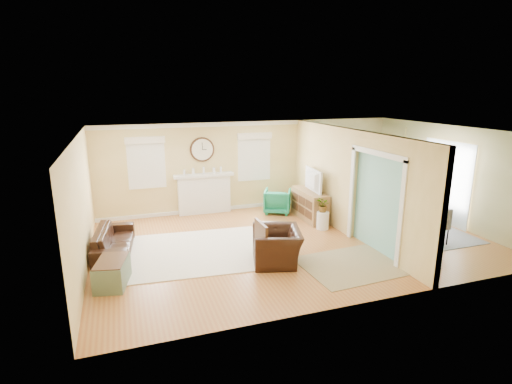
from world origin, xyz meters
The scene contains 29 objects.
floor centered at (0.00, 0.00, 0.00)m, with size 9.00×9.00×0.00m, color #A35B2B.
wall_back centered at (0.00, 3.00, 1.30)m, with size 9.00×0.02×2.60m, color tan.
wall_front centered at (0.00, -3.00, 1.30)m, with size 9.00×0.02×2.60m, color tan.
wall_left centered at (-4.50, 0.00, 1.30)m, with size 0.02×6.00×2.60m, color tan.
wall_right centered at (4.50, 0.00, 1.30)m, with size 0.02×6.00×2.60m, color tan.
ceiling centered at (0.00, 0.00, 2.60)m, with size 9.00×6.00×0.02m, color white.
partition centered at (1.51, 0.28, 1.36)m, with size 0.17×6.00×2.60m.
fireplace centered at (-1.50, 2.88, 0.60)m, with size 1.70×0.30×1.17m.
wall_clock centered at (-1.50, 2.97, 1.85)m, with size 0.70×0.07×0.70m.
window_left centered at (-3.05, 2.95, 1.66)m, with size 1.05×0.13×1.42m.
window_right centered at (0.05, 2.95, 1.66)m, with size 1.05×0.13×1.42m.
french_doors centered at (4.45, 0.00, 1.10)m, with size 0.06×1.70×2.20m.
pendant centered at (3.00, 0.00, 2.20)m, with size 0.30×0.30×0.55m.
rug_cream centered at (-2.19, 0.10, 0.01)m, with size 3.00×2.60×0.02m, color #F6E9CE.
rug_jute centered at (0.61, -1.64, 0.01)m, with size 2.00×1.63×0.01m, color tan.
rug_grey centered at (3.08, -0.09, 0.01)m, with size 2.53×3.16×0.01m, color slate.
sofa centered at (-3.99, 0.66, 0.27)m, with size 1.88×0.73×0.55m, color black.
eames_chair centered at (-0.78, -0.98, 0.36)m, with size 1.10×0.96×0.71m, color black.
green_chair centered at (0.52, 2.23, 0.34)m, with size 0.73×0.76×0.69m, color #1C6A43.
trunk centered at (-4.02, -0.94, 0.24)m, with size 0.69×0.94×0.49m.
credenza centered at (1.14, 1.40, 0.40)m, with size 0.49×1.44×0.80m.
tv centered at (1.13, 1.40, 1.11)m, with size 1.06×0.14×0.61m, color black.
garden_stool centered at (1.09, 0.52, 0.23)m, with size 0.31×0.31×0.46m, color white.
potted_plant centered at (1.09, 0.52, 0.65)m, with size 0.36×0.31×0.39m, color #337F33.
dining_table centered at (3.08, -0.09, 0.30)m, with size 1.69×0.94×0.59m, color #452B16.
dining_chair_n centered at (3.02, 1.06, 0.52)m, with size 0.49×0.49×0.88m.
dining_chair_s centered at (3.13, -1.25, 0.51)m, with size 0.39×0.39×0.87m.
dining_chair_w centered at (2.51, -0.08, 0.54)m, with size 0.49×0.49×0.92m.
dining_chair_e centered at (3.79, -0.05, 0.51)m, with size 0.39×0.39×0.86m.
Camera 1 is at (-3.69, -8.14, 3.51)m, focal length 28.00 mm.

